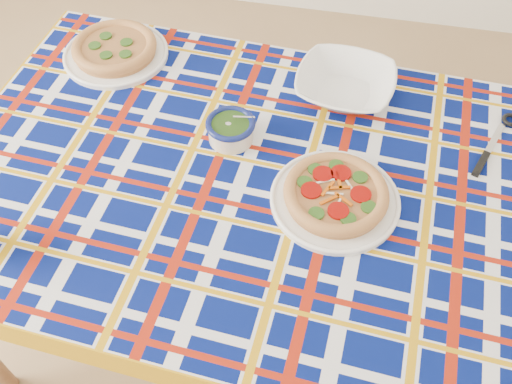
% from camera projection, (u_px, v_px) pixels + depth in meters
% --- Properties ---
extents(floor, '(4.00, 4.00, 0.00)m').
position_uv_depth(floor, '(53.00, 372.00, 1.70)').
color(floor, '#94724C').
rests_on(floor, ground).
extents(dining_table, '(1.52, 1.00, 0.69)m').
position_uv_depth(dining_table, '(272.00, 200.00, 1.32)').
color(dining_table, brown).
rests_on(dining_table, floor).
extents(tablecloth, '(1.55, 1.03, 0.10)m').
position_uv_depth(tablecloth, '(272.00, 194.00, 1.30)').
color(tablecloth, '#051159').
rests_on(tablecloth, dining_table).
extents(main_focaccia_plate, '(0.31, 0.31, 0.06)m').
position_uv_depth(main_focaccia_plate, '(336.00, 194.00, 1.20)').
color(main_focaccia_plate, '#A66B3A').
rests_on(main_focaccia_plate, tablecloth).
extents(pesto_bowl, '(0.13, 0.13, 0.07)m').
position_uv_depth(pesto_bowl, '(231.00, 128.00, 1.31)').
color(pesto_bowl, '#18330E').
rests_on(pesto_bowl, tablecloth).
extents(serving_bowl, '(0.27, 0.27, 0.06)m').
position_uv_depth(serving_bowl, '(345.00, 85.00, 1.41)').
color(serving_bowl, white).
rests_on(serving_bowl, tablecloth).
extents(second_focaccia_plate, '(0.31, 0.31, 0.05)m').
position_uv_depth(second_focaccia_plate, '(115.00, 48.00, 1.51)').
color(second_focaccia_plate, '#A66B3A').
rests_on(second_focaccia_plate, tablecloth).
extents(table_knife, '(0.09, 0.20, 0.01)m').
position_uv_depth(table_knife, '(494.00, 140.00, 1.33)').
color(table_knife, silver).
rests_on(table_knife, tablecloth).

